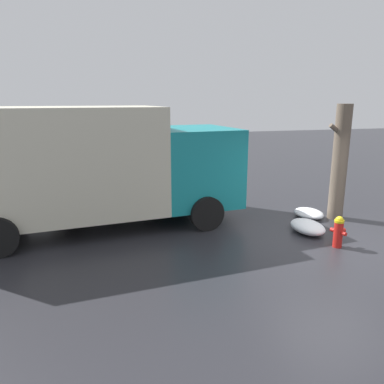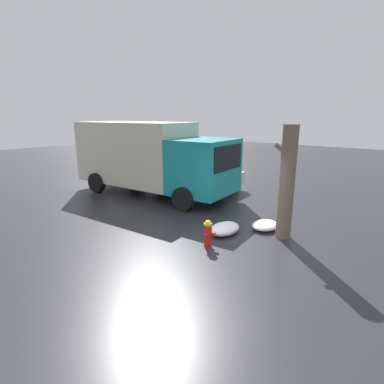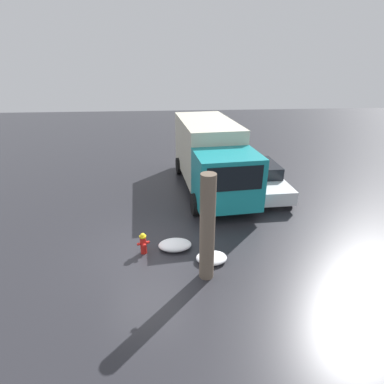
# 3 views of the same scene
# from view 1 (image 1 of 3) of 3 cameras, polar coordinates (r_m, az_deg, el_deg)

# --- Properties ---
(ground_plane) EXTENTS (60.00, 60.00, 0.00)m
(ground_plane) POSITION_cam_1_polar(r_m,az_deg,el_deg) (9.41, 21.20, -7.80)
(ground_plane) COLOR #28282D
(fire_hydrant) EXTENTS (0.32, 0.42, 0.75)m
(fire_hydrant) POSITION_cam_1_polar(r_m,az_deg,el_deg) (9.29, 21.43, -5.59)
(fire_hydrant) COLOR red
(fire_hydrant) RESTS_ON ground_plane
(tree_trunk) EXTENTS (0.65, 0.43, 3.22)m
(tree_trunk) POSITION_cam_1_polar(r_m,az_deg,el_deg) (11.25, 21.57, 4.21)
(tree_trunk) COLOR #6B5B4C
(tree_trunk) RESTS_ON ground_plane
(delivery_truck) EXTENTS (7.59, 3.30, 3.16)m
(delivery_truck) POSITION_cam_1_polar(r_m,az_deg,el_deg) (10.00, -15.00, 4.11)
(delivery_truck) COLOR teal
(delivery_truck) RESTS_ON ground_plane
(parked_car) EXTENTS (4.41, 2.16, 1.42)m
(parked_car) POSITION_cam_1_polar(r_m,az_deg,el_deg) (12.42, -11.21, 1.58)
(parked_car) COLOR silver
(parked_car) RESTS_ON ground_plane
(snow_pile_by_hydrant) EXTENTS (0.74, 1.11, 0.32)m
(snow_pile_by_hydrant) POSITION_cam_1_polar(r_m,az_deg,el_deg) (10.08, 17.19, -5.08)
(snow_pile_by_hydrant) COLOR white
(snow_pile_by_hydrant) RESTS_ON ground_plane
(snow_pile_curbside) EXTENTS (0.76, 0.98, 0.24)m
(snow_pile_curbside) POSITION_cam_1_polar(r_m,az_deg,el_deg) (11.39, 17.36, -3.10)
(snow_pile_curbside) COLOR white
(snow_pile_curbside) RESTS_ON ground_plane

